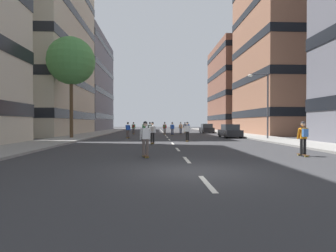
% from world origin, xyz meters
% --- Properties ---
extents(ground_plane, '(158.03, 158.03, 0.00)m').
position_xyz_m(ground_plane, '(0.00, 26.34, 0.00)').
color(ground_plane, '#333335').
extents(sidewalk_left, '(3.88, 72.43, 0.14)m').
position_xyz_m(sidewalk_left, '(-10.24, 29.63, 0.07)').
color(sidewalk_left, gray).
rests_on(sidewalk_left, ground_plane).
extents(sidewalk_right, '(3.88, 72.43, 0.14)m').
position_xyz_m(sidewalk_right, '(10.24, 29.63, 0.07)').
color(sidewalk_right, gray).
rests_on(sidewalk_right, ground_plane).
extents(lane_markings, '(0.16, 62.20, 0.01)m').
position_xyz_m(lane_markings, '(0.00, 28.00, 0.00)').
color(lane_markings, silver).
rests_on(lane_markings, ground_plane).
extents(building_left_mid, '(17.33, 20.38, 32.15)m').
position_xyz_m(building_left_mid, '(-20.78, 30.84, 16.17)').
color(building_left_mid, '#B2A893').
rests_on(building_left_mid, ground_plane).
extents(building_left_far, '(17.33, 22.55, 20.30)m').
position_xyz_m(building_left_far, '(-20.78, 52.72, 10.24)').
color(building_left_far, slate).
rests_on(building_left_far, ground_plane).
extents(building_right_mid, '(17.33, 16.21, 25.03)m').
position_xyz_m(building_right_mid, '(20.78, 30.84, 12.61)').
color(building_right_mid, '#9E6B51').
rests_on(building_right_mid, ground_plane).
extents(building_right_far, '(17.33, 18.59, 18.88)m').
position_xyz_m(building_right_far, '(20.78, 52.72, 9.53)').
color(building_right_far, brown).
rests_on(building_right_far, ground_plane).
extents(parked_car_near, '(1.82, 4.40, 1.52)m').
position_xyz_m(parked_car_near, '(7.10, 36.13, 0.70)').
color(parked_car_near, black).
rests_on(parked_car_near, ground_plane).
extents(parked_car_mid, '(1.82, 4.40, 1.52)m').
position_xyz_m(parked_car_mid, '(7.10, 21.76, 0.70)').
color(parked_car_mid, black).
rests_on(parked_car_mid, ground_plane).
extents(street_tree_near, '(4.97, 4.97, 10.57)m').
position_xyz_m(street_tree_near, '(-10.24, 20.28, 8.19)').
color(street_tree_near, '#4C3823').
rests_on(street_tree_near, sidewalk_left).
extents(streetlamp_right, '(2.13, 0.30, 6.50)m').
position_xyz_m(streetlamp_right, '(9.48, 17.81, 4.14)').
color(streetlamp_right, '#3F3F44').
rests_on(streetlamp_right, sidewalk_right).
extents(skater_0, '(0.55, 0.91, 1.78)m').
position_xyz_m(skater_0, '(0.87, 27.22, 0.98)').
color(skater_0, brown).
rests_on(skater_0, ground_plane).
extents(skater_1, '(0.56, 0.92, 1.78)m').
position_xyz_m(skater_1, '(3.50, 35.98, 1.02)').
color(skater_1, brown).
rests_on(skater_1, ground_plane).
extents(skater_2, '(0.53, 0.90, 1.78)m').
position_xyz_m(skater_2, '(-4.57, 31.77, 1.02)').
color(skater_2, brown).
rests_on(skater_2, ground_plane).
extents(skater_3, '(0.54, 0.91, 1.78)m').
position_xyz_m(skater_3, '(6.07, 4.09, 1.02)').
color(skater_3, brown).
rests_on(skater_3, ground_plane).
extents(skater_4, '(0.57, 0.92, 1.78)m').
position_xyz_m(skater_4, '(-4.41, 21.34, 0.98)').
color(skater_4, brown).
rests_on(skater_4, ground_plane).
extents(skater_5, '(0.55, 0.91, 1.78)m').
position_xyz_m(skater_5, '(-3.18, 35.13, 0.98)').
color(skater_5, brown).
rests_on(skater_5, ground_plane).
extents(skater_6, '(0.57, 0.92, 1.78)m').
position_xyz_m(skater_6, '(-1.92, 4.05, 0.98)').
color(skater_6, brown).
rests_on(skater_6, ground_plane).
extents(skater_7, '(0.57, 0.92, 1.78)m').
position_xyz_m(skater_7, '(1.48, 15.39, 0.98)').
color(skater_7, brown).
rests_on(skater_7, ground_plane).
extents(skater_8, '(0.55, 0.91, 1.78)m').
position_xyz_m(skater_8, '(3.71, 33.63, 1.02)').
color(skater_8, brown).
rests_on(skater_8, ground_plane).
extents(skater_9, '(0.56, 0.92, 1.78)m').
position_xyz_m(skater_9, '(-0.02, 30.43, 1.02)').
color(skater_9, brown).
rests_on(skater_9, ground_plane).
extents(skater_10, '(0.53, 0.90, 1.78)m').
position_xyz_m(skater_10, '(2.39, 31.50, 1.02)').
color(skater_10, brown).
rests_on(skater_10, ground_plane).
extents(skater_11, '(0.54, 0.91, 1.78)m').
position_xyz_m(skater_11, '(-2.04, 24.59, 1.02)').
color(skater_11, brown).
rests_on(skater_11, ground_plane).
extents(skater_12, '(0.56, 0.92, 1.78)m').
position_xyz_m(skater_12, '(-1.65, 12.81, 1.02)').
color(skater_12, brown).
rests_on(skater_12, ground_plane).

